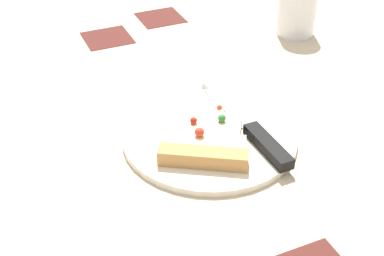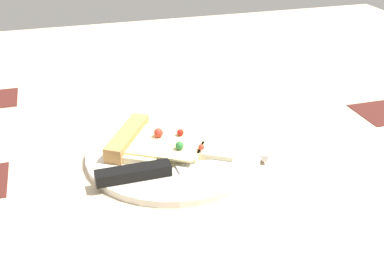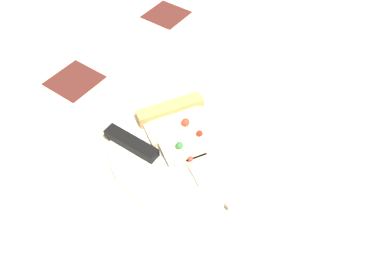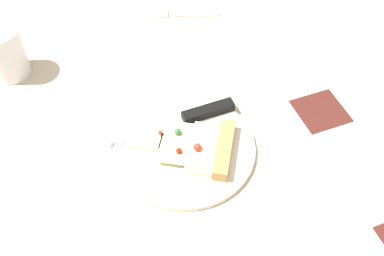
{
  "view_description": "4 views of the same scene",
  "coord_description": "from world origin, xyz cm",
  "views": [
    {
      "loc": [
        -65.09,
        27.79,
        46.09
      ],
      "look_at": [
        -8.54,
        2.87,
        2.86
      ],
      "focal_mm": 50.17,
      "sensor_mm": 36.0,
      "label": 1
    },
    {
      "loc": [
        -23.26,
        -59.2,
        36.06
      ],
      "look_at": [
        -5.29,
        0.97,
        3.76
      ],
      "focal_mm": 45.23,
      "sensor_mm": 36.0,
      "label": 2
    },
    {
      "loc": [
        13.14,
        -28.74,
        47.92
      ],
      "look_at": [
        -8.25,
        1.72,
        3.33
      ],
      "focal_mm": 33.21,
      "sensor_mm": 36.0,
      "label": 3
    },
    {
      "loc": [
        8.44,
        48.24,
        67.62
      ],
      "look_at": [
        -10.68,
        -1.9,
        2.96
      ],
      "focal_mm": 44.55,
      "sensor_mm": 36.0,
      "label": 4
    }
  ],
  "objects": [
    {
      "name": "knife",
      "position": [
        -10.72,
        -5.49,
        1.61
      ],
      "size": [
        24.03,
        2.54,
        2.45
      ],
      "rotation": [
        0.0,
        0.0,
        4.73
      ],
      "color": "silver",
      "rests_on": "plate"
    },
    {
      "name": "ground_plane",
      "position": [
        -0.01,
        -0.0,
        -1.5
      ],
      "size": [
        153.55,
        153.55,
        3.0
      ],
      "color": "#C6B293",
      "rests_on": "ground"
    },
    {
      "name": "pizza_slice",
      "position": [
        -10.62,
        1.59,
        1.8
      ],
      "size": [
        18.93,
        15.64,
        2.65
      ],
      "rotation": [
        0.0,
        0.0,
        4.17
      ],
      "color": "beige",
      "rests_on": "plate"
    },
    {
      "name": "drinking_glass",
      "position": [
        17.34,
        -31.02,
        5.28
      ],
      "size": [
        7.51,
        7.51,
        10.55
      ],
      "primitive_type": "cylinder",
      "color": "white",
      "rests_on": "ground_plane"
    },
    {
      "name": "fork",
      "position": [
        -21.31,
        -36.58,
        0.4
      ],
      "size": [
        14.97,
        7.0,
        0.8
      ],
      "rotation": [
        0.0,
        0.0,
        4.36
      ],
      "color": "silver",
      "rests_on": "ground_plane"
    },
    {
      "name": "plate",
      "position": [
        -8.39,
        0.25,
        0.5
      ],
      "size": [
        25.32,
        25.32,
        1.0
      ],
      "primitive_type": "cylinder",
      "color": "silver",
      "rests_on": "ground_plane"
    }
  ]
}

